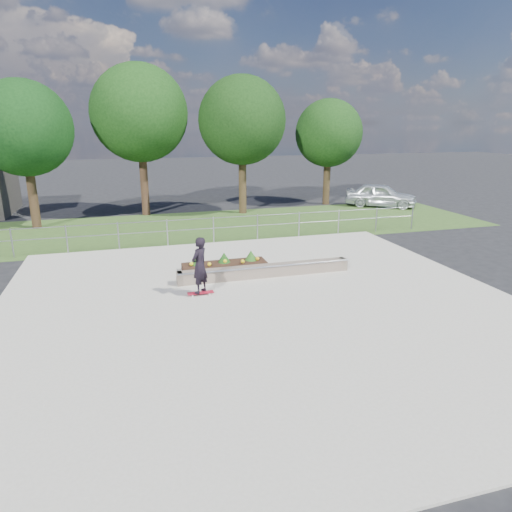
{
  "coord_description": "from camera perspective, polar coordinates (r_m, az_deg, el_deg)",
  "views": [
    {
      "loc": [
        -3.61,
        -11.7,
        5.12
      ],
      "look_at": [
        0.2,
        1.5,
        1.1
      ],
      "focal_mm": 32.0,
      "sensor_mm": 36.0,
      "label": 1
    }
  ],
  "objects": [
    {
      "name": "ground",
      "position": [
        13.27,
        0.97,
        -6.39
      ],
      "size": [
        120.0,
        120.0,
        0.0
      ],
      "primitive_type": "plane",
      "color": "black",
      "rests_on": "ground"
    },
    {
      "name": "grass_verge",
      "position": [
        23.54,
        -6.91,
        3.66
      ],
      "size": [
        30.0,
        8.0,
        0.02
      ],
      "primitive_type": "cube",
      "color": "#2F4B1E",
      "rests_on": "ground"
    },
    {
      "name": "concrete_slab",
      "position": [
        13.26,
        0.97,
        -6.27
      ],
      "size": [
        15.0,
        15.0,
        0.06
      ],
      "primitive_type": "cube",
      "color": "#A7A294",
      "rests_on": "ground"
    },
    {
      "name": "fence",
      "position": [
        20.01,
        -5.34,
        3.68
      ],
      "size": [
        20.06,
        0.06,
        1.2
      ],
      "color": "gray",
      "rests_on": "ground"
    },
    {
      "name": "tree_far_left",
      "position": [
        25.09,
        -27.05,
        14.0
      ],
      "size": [
        4.55,
        4.55,
        7.15
      ],
      "color": "#2F1F13",
      "rests_on": "ground"
    },
    {
      "name": "tree_mid_left",
      "position": [
        26.73,
        -14.35,
        16.87
      ],
      "size": [
        5.25,
        5.25,
        8.25
      ],
      "color": "#321E14",
      "rests_on": "ground"
    },
    {
      "name": "tree_mid_right",
      "position": [
        26.53,
        -1.75,
        16.54
      ],
      "size": [
        4.9,
        4.9,
        7.7
      ],
      "color": "#322414",
      "rests_on": "ground"
    },
    {
      "name": "tree_far_right",
      "position": [
        29.99,
        9.07,
        14.89
      ],
      "size": [
        4.2,
        4.2,
        6.6
      ],
      "color": "black",
      "rests_on": "ground"
    },
    {
      "name": "grind_ledge",
      "position": [
        15.58,
        1.17,
        -1.85
      ],
      "size": [
        6.0,
        0.44,
        0.43
      ],
      "color": "#67584C",
      "rests_on": "concrete_slab"
    },
    {
      "name": "planter_bed",
      "position": [
        16.24,
        -3.84,
        -1.2
      ],
      "size": [
        3.0,
        1.2,
        0.61
      ],
      "color": "black",
      "rests_on": "concrete_slab"
    },
    {
      "name": "skateboarder",
      "position": [
        13.79,
        -7.07,
        -1.19
      ],
      "size": [
        0.8,
        0.74,
        1.82
      ],
      "color": "silver",
      "rests_on": "concrete_slab"
    },
    {
      "name": "parked_car",
      "position": [
        30.04,
        15.34,
        7.35
      ],
      "size": [
        4.56,
        3.89,
        1.48
      ],
      "primitive_type": "imported",
      "rotation": [
        0.0,
        0.0,
        0.97
      ],
      "color": "silver",
      "rests_on": "ground"
    }
  ]
}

